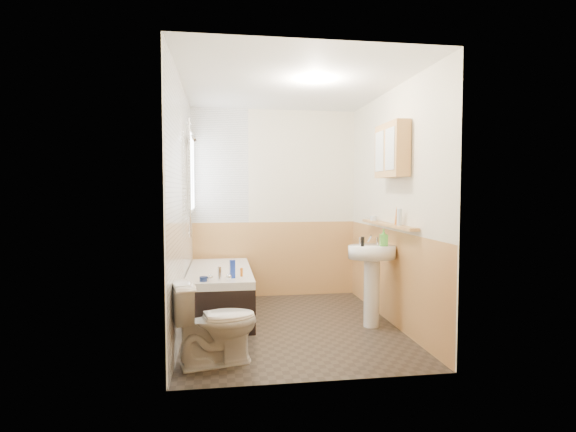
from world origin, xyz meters
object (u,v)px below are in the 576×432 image
at_px(toilet, 215,323).
at_px(pine_shelf, 387,224).
at_px(sink, 372,269).
at_px(bathtub, 220,291).
at_px(medicine_cabinet, 391,150).

xyz_separation_m(toilet, pine_shelf, (1.80, 0.89, 0.72)).
distance_m(sink, pine_shelf, 0.51).
xyz_separation_m(bathtub, medicine_cabinet, (1.74, -0.75, 1.55)).
distance_m(pine_shelf, medicine_cabinet, 0.79).
height_order(bathtub, sink, sink).
distance_m(bathtub, sink, 1.74).
bearing_deg(pine_shelf, sink, -153.23).
height_order(sink, pine_shelf, pine_shelf).
height_order(sink, medicine_cabinet, medicine_cabinet).
xyz_separation_m(sink, pine_shelf, (0.20, 0.10, 0.46)).
bearing_deg(pine_shelf, toilet, -153.58).
bearing_deg(sink, toilet, -155.11).
relative_size(pine_shelf, medicine_cabinet, 2.28).
height_order(bathtub, pine_shelf, pine_shelf).
distance_m(bathtub, medicine_cabinet, 2.45).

